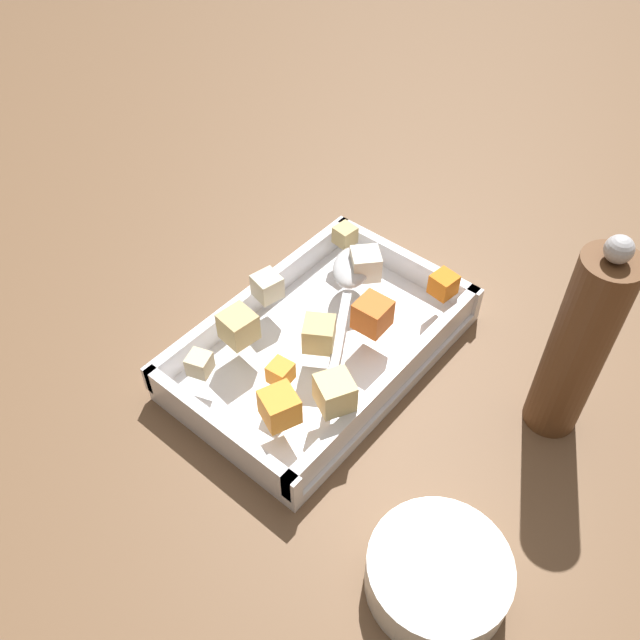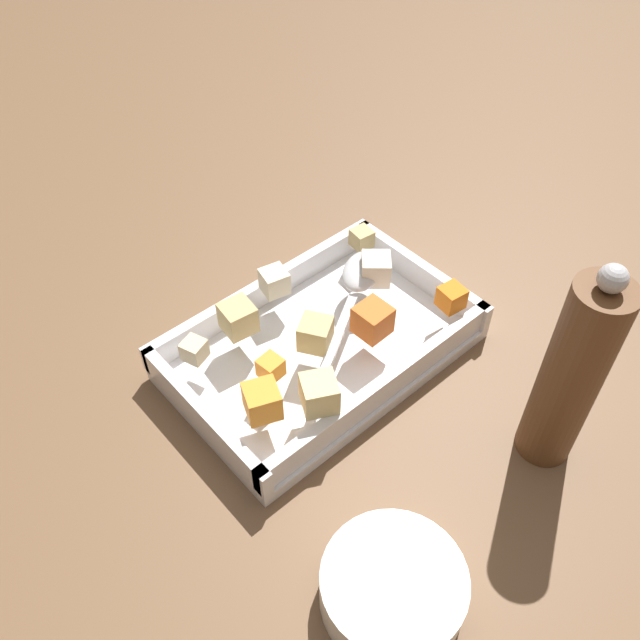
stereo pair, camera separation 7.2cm
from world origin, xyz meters
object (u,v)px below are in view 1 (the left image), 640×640
object	(u,v)px
baking_dish	(320,347)
pepper_mill	(578,347)
small_prep_bowl	(438,574)
serving_spoon	(350,276)

from	to	relation	value
baking_dish	pepper_mill	distance (m)	0.27
baking_dish	small_prep_bowl	size ratio (longest dim) A/B	2.66
baking_dish	pepper_mill	bearing A→B (deg)	-69.40
serving_spoon	pepper_mill	bearing A→B (deg)	62.17
pepper_mill	small_prep_bowl	xyz separation A→B (m)	(-0.22, -0.01, -0.09)
pepper_mill	serving_spoon	bearing A→B (deg)	93.13
baking_dish	serving_spoon	distance (m)	0.09
serving_spoon	small_prep_bowl	world-z (taller)	serving_spoon
baking_dish	pepper_mill	size ratio (longest dim) A/B	1.35
baking_dish	serving_spoon	world-z (taller)	serving_spoon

